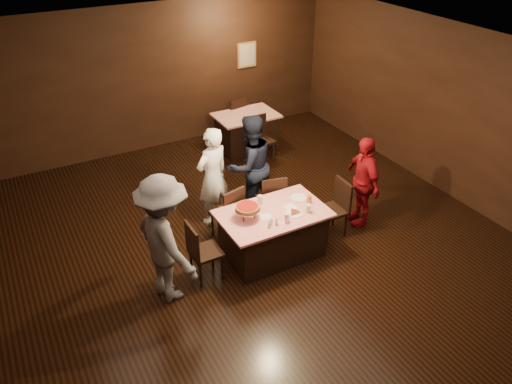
{
  "coord_description": "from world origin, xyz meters",
  "views": [
    {
      "loc": [
        -2.91,
        -4.73,
        4.86
      ],
      "look_at": [
        0.13,
        0.79,
        1.0
      ],
      "focal_mm": 35.0,
      "sensor_mm": 36.0,
      "label": 1
    }
  ],
  "objects_px": {
    "diner_navy_hoodie": "(250,166)",
    "glass_back": "(260,200)",
    "chair_end_right": "(332,209)",
    "chair_back_far": "(234,118)",
    "diner_grey_knit": "(165,240)",
    "chair_back_near": "(262,140)",
    "glass_front_right": "(308,209)",
    "diner_red_shirt": "(363,181)",
    "glass_amber": "(309,200)",
    "chair_far_right": "(270,199)",
    "chair_end_left": "(206,251)",
    "main_table": "(273,234)",
    "back_table": "(246,131)",
    "plate_empty": "(299,198)",
    "diner_white_jacket": "(213,177)",
    "pizza_stand": "(247,208)",
    "chair_far_left": "(227,212)",
    "glass_front_left": "(287,218)"
  },
  "relations": [
    {
      "from": "glass_back",
      "to": "chair_back_far",
      "type": "bearing_deg",
      "value": 69.14
    },
    {
      "from": "chair_back_near",
      "to": "plate_empty",
      "type": "xyz_separation_m",
      "value": [
        -0.83,
        -2.61,
        0.3
      ]
    },
    {
      "from": "main_table",
      "to": "diner_white_jacket",
      "type": "height_order",
      "value": "diner_white_jacket"
    },
    {
      "from": "chair_back_far",
      "to": "glass_front_right",
      "type": "height_order",
      "value": "chair_back_far"
    },
    {
      "from": "chair_end_right",
      "to": "diner_white_jacket",
      "type": "distance_m",
      "value": 1.99
    },
    {
      "from": "glass_front_right",
      "to": "diner_navy_hoodie",
      "type": "bearing_deg",
      "value": 96.25
    },
    {
      "from": "chair_back_far",
      "to": "glass_amber",
      "type": "height_order",
      "value": "chair_back_far"
    },
    {
      "from": "back_table",
      "to": "chair_back_near",
      "type": "relative_size",
      "value": 1.37
    },
    {
      "from": "diner_red_shirt",
      "to": "pizza_stand",
      "type": "relative_size",
      "value": 4.1
    },
    {
      "from": "glass_back",
      "to": "chair_end_left",
      "type": "bearing_deg",
      "value": -164.05
    },
    {
      "from": "chair_far_left",
      "to": "glass_amber",
      "type": "height_order",
      "value": "chair_far_left"
    },
    {
      "from": "back_table",
      "to": "glass_front_right",
      "type": "xyz_separation_m",
      "value": [
        -0.93,
        -3.71,
        0.46
      ]
    },
    {
      "from": "plate_empty",
      "to": "glass_front_right",
      "type": "xyz_separation_m",
      "value": [
        -0.1,
        -0.4,
        0.06
      ]
    },
    {
      "from": "pizza_stand",
      "to": "glass_back",
      "type": "relative_size",
      "value": 2.71
    },
    {
      "from": "back_table",
      "to": "chair_far_right",
      "type": "bearing_deg",
      "value": -109.93
    },
    {
      "from": "chair_back_near",
      "to": "chair_back_far",
      "type": "bearing_deg",
      "value": 85.38
    },
    {
      "from": "chair_far_left",
      "to": "glass_front_left",
      "type": "height_order",
      "value": "chair_far_left"
    },
    {
      "from": "glass_front_right",
      "to": "glass_back",
      "type": "bearing_deg",
      "value": 132.27
    },
    {
      "from": "diner_navy_hoodie",
      "to": "main_table",
      "type": "bearing_deg",
      "value": 69.94
    },
    {
      "from": "diner_navy_hoodie",
      "to": "glass_front_left",
      "type": "height_order",
      "value": "diner_navy_hoodie"
    },
    {
      "from": "chair_far_right",
      "to": "chair_end_right",
      "type": "bearing_deg",
      "value": 145.55
    },
    {
      "from": "chair_far_right",
      "to": "chair_end_left",
      "type": "bearing_deg",
      "value": 39.09
    },
    {
      "from": "chair_back_far",
      "to": "main_table",
      "type": "bearing_deg",
      "value": 60.84
    },
    {
      "from": "chair_far_right",
      "to": "plate_empty",
      "type": "bearing_deg",
      "value": 116.56
    },
    {
      "from": "diner_red_shirt",
      "to": "glass_amber",
      "type": "height_order",
      "value": "diner_red_shirt"
    },
    {
      "from": "chair_far_right",
      "to": "chair_back_far",
      "type": "relative_size",
      "value": 1.0
    },
    {
      "from": "chair_end_right",
      "to": "pizza_stand",
      "type": "relative_size",
      "value": 2.5
    },
    {
      "from": "back_table",
      "to": "glass_front_right",
      "type": "height_order",
      "value": "glass_front_right"
    },
    {
      "from": "diner_white_jacket",
      "to": "chair_far_left",
      "type": "bearing_deg",
      "value": 72.23
    },
    {
      "from": "diner_red_shirt",
      "to": "plate_empty",
      "type": "xyz_separation_m",
      "value": [
        -1.19,
        0.08,
        -0.0
      ]
    },
    {
      "from": "diner_grey_knit",
      "to": "plate_empty",
      "type": "relative_size",
      "value": 7.47
    },
    {
      "from": "main_table",
      "to": "diner_grey_knit",
      "type": "relative_size",
      "value": 0.86
    },
    {
      "from": "diner_navy_hoodie",
      "to": "plate_empty",
      "type": "bearing_deg",
      "value": 96.42
    },
    {
      "from": "glass_amber",
      "to": "glass_front_left",
      "type": "bearing_deg",
      "value": -155.56
    },
    {
      "from": "plate_empty",
      "to": "chair_far_left",
      "type": "bearing_deg",
      "value": 147.72
    },
    {
      "from": "main_table",
      "to": "chair_back_far",
      "type": "bearing_deg",
      "value": 71.19
    },
    {
      "from": "main_table",
      "to": "diner_red_shirt",
      "type": "bearing_deg",
      "value": 2.44
    },
    {
      "from": "chair_end_left",
      "to": "plate_empty",
      "type": "distance_m",
      "value": 1.68
    },
    {
      "from": "diner_navy_hoodie",
      "to": "glass_back",
      "type": "xyz_separation_m",
      "value": [
        -0.34,
        -0.95,
        -0.05
      ]
    },
    {
      "from": "diner_grey_knit",
      "to": "chair_end_right",
      "type": "bearing_deg",
      "value": -100.47
    },
    {
      "from": "chair_end_right",
      "to": "diner_navy_hoodie",
      "type": "distance_m",
      "value": 1.54
    },
    {
      "from": "chair_end_right",
      "to": "chair_back_far",
      "type": "distance_m",
      "value": 4.07
    },
    {
      "from": "pizza_stand",
      "to": "glass_amber",
      "type": "relative_size",
      "value": 2.71
    },
    {
      "from": "diner_navy_hoodie",
      "to": "glass_back",
      "type": "distance_m",
      "value": 1.0
    },
    {
      "from": "diner_navy_hoodie",
      "to": "glass_front_right",
      "type": "height_order",
      "value": "diner_navy_hoodie"
    },
    {
      "from": "chair_end_right",
      "to": "glass_back",
      "type": "distance_m",
      "value": 1.24
    },
    {
      "from": "diner_navy_hoodie",
      "to": "chair_back_far",
      "type": "bearing_deg",
      "value": -118.4
    },
    {
      "from": "main_table",
      "to": "chair_back_near",
      "type": "height_order",
      "value": "chair_back_near"
    },
    {
      "from": "chair_end_left",
      "to": "chair_end_right",
      "type": "bearing_deg",
      "value": -90.36
    },
    {
      "from": "plate_empty",
      "to": "diner_white_jacket",
      "type": "bearing_deg",
      "value": 130.29
    }
  ]
}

